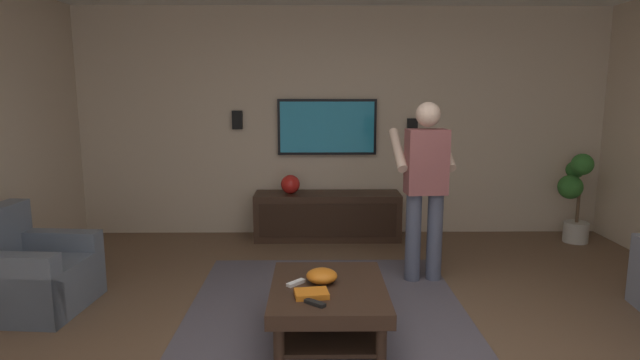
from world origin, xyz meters
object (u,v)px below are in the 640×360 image
object	(u,v)px
armchair	(28,275)
tv	(327,127)
remote_black	(315,303)
wall_speaker_right	(237,120)
remote_white	(296,283)
wall_speaker_left	(412,128)
media_console	(327,216)
coffee_table	(328,300)
bowl	(322,276)
potted_plant_tall	(575,193)
book	(312,294)
vase_round	(290,184)
person_standing	(425,181)

from	to	relation	value
armchair	tv	distance (m)	3.46
remote_black	wall_speaker_right	xyz separation A→B (m)	(3.12, 0.91, 0.98)
remote_white	wall_speaker_left	distance (m)	3.19
media_console	remote_white	world-z (taller)	media_console
coffee_table	bowl	xyz separation A→B (m)	(0.06, 0.04, 0.15)
remote_black	potted_plant_tall	bearing A→B (deg)	-98.11
bowl	wall_speaker_left	bearing A→B (deg)	-22.31
media_console	remote_black	xyz separation A→B (m)	(-2.87, 0.15, 0.14)
bowl	wall_speaker_right	size ratio (longest dim) A/B	1.00
remote_black	book	bearing A→B (deg)	-41.14
vase_round	remote_white	bearing A→B (deg)	-176.63
tv	potted_plant_tall	distance (m)	2.95
wall_speaker_right	book	bearing A→B (deg)	-163.36
vase_round	wall_speaker_left	distance (m)	1.61
potted_plant_tall	remote_black	size ratio (longest dim) A/B	6.96
vase_round	remote_black	bearing A→B (deg)	-174.41
tv	wall_speaker_right	size ratio (longest dim) A/B	5.34
media_console	wall_speaker_right	world-z (taller)	wall_speaker_right
bowl	potted_plant_tall	bearing A→B (deg)	-51.77
wall_speaker_left	wall_speaker_right	distance (m)	2.09
person_standing	remote_white	bearing A→B (deg)	131.61
coffee_table	tv	world-z (taller)	tv
tv	book	size ratio (longest dim) A/B	5.34
vase_round	coffee_table	bearing A→B (deg)	-171.57
bowl	book	size ratio (longest dim) A/B	1.00
potted_plant_tall	remote_black	xyz separation A→B (m)	(-2.70, 2.98, -0.17)
coffee_table	vase_round	xyz separation A→B (m)	(2.52, 0.37, 0.36)
coffee_table	wall_speaker_left	world-z (taller)	wall_speaker_left
wall_speaker_right	remote_white	bearing A→B (deg)	-164.23
tv	remote_black	size ratio (longest dim) A/B	7.83
tv	bowl	bearing A→B (deg)	-2.16
coffee_table	potted_plant_tall	world-z (taller)	potted_plant_tall
vase_round	book	bearing A→B (deg)	-174.59
armchair	remote_black	world-z (taller)	armchair
remote_black	wall_speaker_right	world-z (taller)	wall_speaker_right
wall_speaker_right	tv	bearing A→B (deg)	-90.71
bowl	wall_speaker_left	xyz separation A→B (m)	(2.74, -1.12, 0.85)
armchair	media_console	distance (m)	3.15
coffee_table	wall_speaker_left	size ratio (longest dim) A/B	4.55
media_console	tv	xyz separation A→B (m)	(0.24, 0.00, 1.03)
coffee_table	vase_round	bearing A→B (deg)	8.43
media_console	potted_plant_tall	xyz separation A→B (m)	(-0.17, -2.83, 0.30)
media_console	wall_speaker_left	world-z (taller)	wall_speaker_left
book	wall_speaker_right	world-z (taller)	wall_speaker_right
media_console	tv	size ratio (longest dim) A/B	1.45
remote_white	book	world-z (taller)	book
armchair	remote_black	distance (m)	2.47
wall_speaker_right	potted_plant_tall	bearing A→B (deg)	-96.22
coffee_table	wall_speaker_right	distance (m)	3.16
remote_white	book	size ratio (longest dim) A/B	0.68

